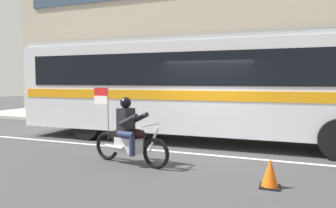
{
  "coord_description": "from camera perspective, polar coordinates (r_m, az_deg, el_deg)",
  "views": [
    {
      "loc": [
        2.15,
        -8.49,
        1.95
      ],
      "look_at": [
        -1.11,
        -0.14,
        1.27
      ],
      "focal_mm": 33.34,
      "sensor_mm": 36.0,
      "label": 1
    }
  ],
  "objects": [
    {
      "name": "sidewalk_curb",
      "position": [
        13.88,
        12.25,
        -3.55
      ],
      "size": [
        28.0,
        3.8,
        0.15
      ],
      "primitive_type": "cube",
      "color": "#B7B2A8",
      "rests_on": "ground_plane"
    },
    {
      "name": "office_building_facade",
      "position": [
        16.32,
        13.86,
        15.29
      ],
      "size": [
        28.0,
        0.89,
        10.17
      ],
      "color": "#B2A893",
      "rests_on": "ground_plane"
    },
    {
      "name": "traffic_cone",
      "position": [
        6.11,
        18.15,
        -11.99
      ],
      "size": [
        0.36,
        0.36,
        0.55
      ],
      "color": "#EA590F",
      "rests_on": "ground_plane"
    },
    {
      "name": "motorcycle_with_rider",
      "position": [
        7.35,
        -7.12,
        -5.78
      ],
      "size": [
        2.17,
        0.71,
        1.78
      ],
      "color": "black",
      "rests_on": "ground_plane"
    },
    {
      "name": "transit_bus",
      "position": [
        9.95,
        8.07,
        3.89
      ],
      "size": [
        12.68,
        2.87,
        3.22
      ],
      "color": "silver",
      "rests_on": "ground_plane"
    },
    {
      "name": "lane_center_stripe",
      "position": [
        8.4,
        5.99,
        -9.1
      ],
      "size": [
        26.6,
        0.14,
        0.01
      ],
      "primitive_type": "cube",
      "color": "silver",
      "rests_on": "ground_plane"
    },
    {
      "name": "ground_plane",
      "position": [
        8.97,
        7.02,
        -8.28
      ],
      "size": [
        60.0,
        60.0,
        0.0
      ],
      "primitive_type": "plane",
      "color": "#3D3D3F"
    },
    {
      "name": "fire_hydrant",
      "position": [
        13.27,
        2.1,
        -1.88
      ],
      "size": [
        0.22,
        0.3,
        0.75
      ],
      "color": "red",
      "rests_on": "sidewalk_curb"
    }
  ]
}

